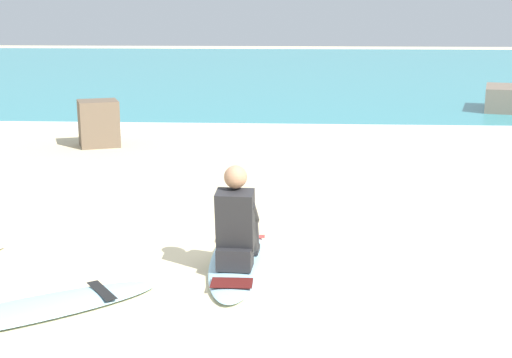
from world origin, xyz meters
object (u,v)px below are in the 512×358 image
(surfboard_main, at_px, (238,259))
(surfboard_spare_near, at_px, (28,311))
(shoreline_rock, at_px, (99,123))
(surfer_seated, at_px, (237,226))

(surfboard_main, distance_m, surfboard_spare_near, 2.05)
(surfboard_main, xyz_separation_m, surfboard_spare_near, (-1.58, -1.30, -0.00))
(shoreline_rock, bearing_deg, surfboard_main, -63.32)
(surfer_seated, height_order, shoreline_rock, surfer_seated)
(surfer_seated, relative_size, surfboard_spare_near, 0.45)
(surfboard_main, distance_m, shoreline_rock, 6.60)
(surfboard_main, bearing_deg, surfboard_spare_near, -140.67)
(shoreline_rock, bearing_deg, surfer_seated, -64.05)
(surfboard_spare_near, bearing_deg, shoreline_rock, 100.84)
(surfboard_main, relative_size, surfboard_spare_near, 1.04)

